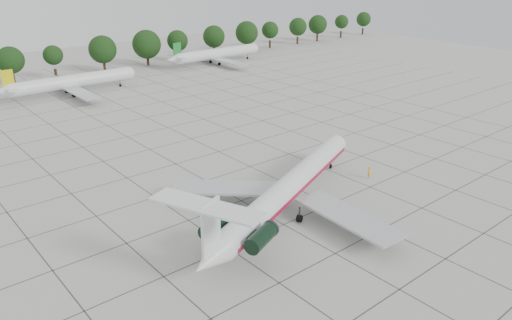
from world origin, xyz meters
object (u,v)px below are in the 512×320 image
at_px(main_airliner, 284,192).
at_px(bg_airliner_d, 217,54).
at_px(bg_airliner_c, 72,82).
at_px(ground_crew, 369,172).

distance_m(main_airliner, bg_airliner_d, 93.66).
relative_size(bg_airliner_c, bg_airliner_d, 1.00).
relative_size(ground_crew, bg_airliner_c, 0.06).
height_order(ground_crew, bg_airliner_d, bg_airliner_d).
xyz_separation_m(ground_crew, bg_airliner_d, (31.33, 80.08, 2.02)).
distance_m(main_airliner, ground_crew, 16.81).
distance_m(bg_airliner_c, bg_airliner_d, 46.26).
distance_m(ground_crew, bg_airliner_c, 73.83).
distance_m(main_airliner, bg_airliner_c, 72.79).
bearing_deg(main_airliner, bg_airliner_c, 66.04).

